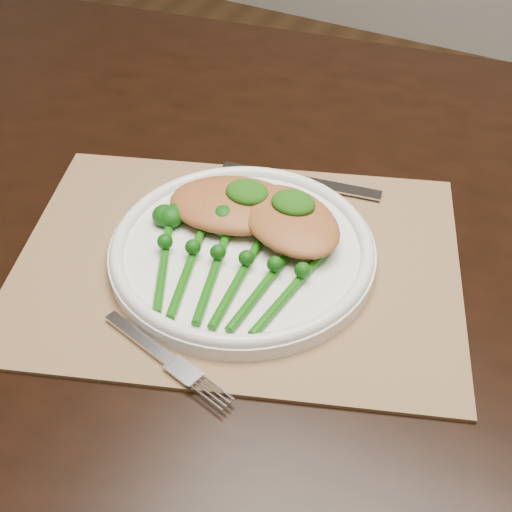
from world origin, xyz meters
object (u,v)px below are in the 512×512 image
at_px(dinner_plate, 242,250).
at_px(broccolini_bundle, 226,276).
at_px(placemat, 238,262).
at_px(chicken_fillet_left, 234,205).
at_px(dining_table, 343,427).

height_order(dinner_plate, broccolini_bundle, broccolini_bundle).
relative_size(placemat, broccolini_bundle, 2.31).
bearing_deg(broccolini_bundle, placemat, 93.65).
xyz_separation_m(dinner_plate, broccolini_bundle, (0.01, -0.05, 0.01)).
xyz_separation_m(placemat, chicken_fillet_left, (-0.03, 0.05, 0.03)).
distance_m(chicken_fillet_left, broccolini_bundle, 0.10).
height_order(dining_table, broccolini_bundle, broccolini_bundle).
relative_size(chicken_fillet_left, broccolini_bundle, 0.71).
height_order(placemat, dinner_plate, dinner_plate).
xyz_separation_m(dinner_plate, chicken_fillet_left, (-0.03, 0.04, 0.02)).
height_order(chicken_fillet_left, broccolini_bundle, chicken_fillet_left).
xyz_separation_m(placemat, dinner_plate, (0.00, 0.01, 0.01)).
distance_m(dining_table, chicken_fillet_left, 0.43).
bearing_deg(dining_table, chicken_fillet_left, -164.19).
bearing_deg(dinner_plate, broccolini_bundle, -80.52).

